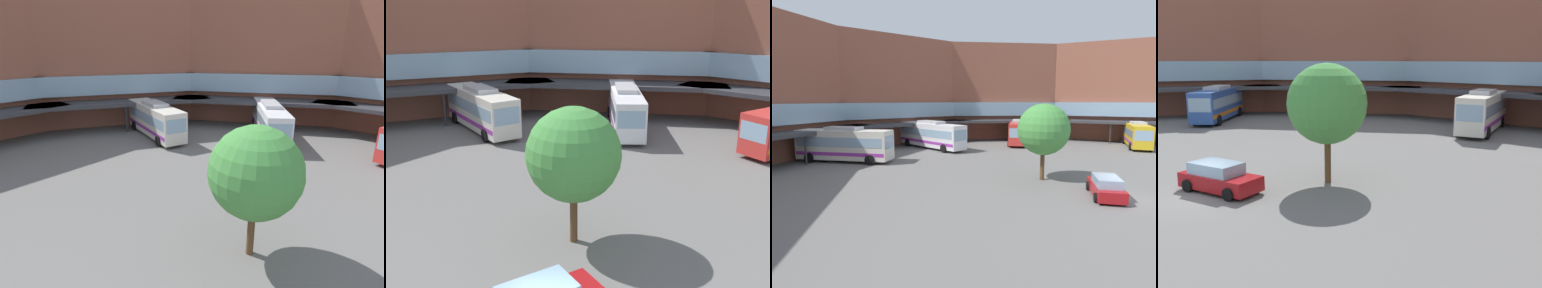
# 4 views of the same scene
# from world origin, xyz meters

# --- Properties ---
(ground_plane) EXTENTS (122.89, 122.89, 0.00)m
(ground_plane) POSITION_xyz_m (0.00, 0.00, 0.00)
(ground_plane) COLOR slate
(station_building) EXTENTS (81.71, 44.49, 16.50)m
(station_building) POSITION_xyz_m (-0.00, 22.88, 7.84)
(station_building) COLOR #93543F
(station_building) RESTS_ON ground
(bus_0) EXTENTS (7.06, 10.56, 3.92)m
(bus_0) POSITION_xyz_m (-4.38, 27.08, 1.98)
(bus_0) COLOR silver
(bus_0) RESTS_ON ground
(bus_1) EXTENTS (10.34, 8.50, 3.81)m
(bus_1) POSITION_xyz_m (-25.83, 9.24, 1.93)
(bus_1) COLOR #2D519E
(bus_1) RESTS_ON ground
(parked_car) EXTENTS (4.75, 3.50, 1.53)m
(parked_car) POSITION_xyz_m (-0.13, 0.95, 0.74)
(parked_car) COLOR #A51419
(parked_car) RESTS_ON ground
(plaza_tree) EXTENTS (4.38, 4.38, 6.58)m
(plaza_tree) POSITION_xyz_m (1.61, 6.47, 4.37)
(plaza_tree) COLOR brown
(plaza_tree) RESTS_ON ground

